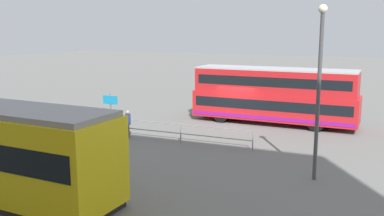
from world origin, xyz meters
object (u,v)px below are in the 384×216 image
Objects in this scene: pedestrian_near_railing at (128,122)px; info_sign at (111,107)px; double_decker_bus at (274,95)px; street_lamp at (319,81)px.

info_sign is at bearing -4.45° from pedestrian_near_railing.
info_sign is (7.71, 7.47, -0.23)m from double_decker_bus.
double_decker_bus reaches higher than pedestrian_near_railing.
pedestrian_near_railing is (6.41, 7.57, -0.98)m from double_decker_bus.
double_decker_bus reaches higher than info_sign.
street_lamp is (-11.08, 2.28, 3.24)m from pedestrian_near_railing.
double_decker_bus is 6.72× the size of pedestrian_near_railing.
info_sign is at bearing 44.08° from double_decker_bus.
street_lamp reaches higher than pedestrian_near_railing.
pedestrian_near_railing is 0.65× the size of info_sign.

